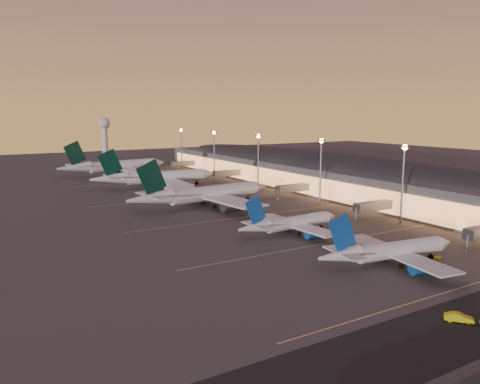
{
  "coord_description": "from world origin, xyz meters",
  "views": [
    {
      "loc": [
        -84.93,
        -100.59,
        35.75
      ],
      "look_at": [
        2.0,
        45.0,
        7.0
      ],
      "focal_mm": 35.0,
      "sensor_mm": 36.0,
      "label": 1
    }
  ],
  "objects_px": {
    "airliner_narrow_north": "(290,223)",
    "radar_tower": "(104,131)",
    "airliner_wide_near": "(203,194)",
    "baggage_tug_b": "(437,260)",
    "service_van_b": "(459,317)",
    "airliner_wide_mid": "(156,177)",
    "airliner_wide_far": "(115,166)",
    "airliner_narrow_south": "(389,251)"
  },
  "relations": [
    {
      "from": "airliner_wide_near",
      "to": "service_van_b",
      "type": "distance_m",
      "value": 112.3
    },
    {
      "from": "service_van_b",
      "to": "radar_tower",
      "type": "bearing_deg",
      "value": 46.84
    },
    {
      "from": "airliner_narrow_south",
      "to": "airliner_wide_far",
      "type": "bearing_deg",
      "value": 100.49
    },
    {
      "from": "airliner_wide_near",
      "to": "service_van_b",
      "type": "xyz_separation_m",
      "value": [
        -6.42,
        -112.03,
        -4.3
      ]
    },
    {
      "from": "airliner_wide_mid",
      "to": "baggage_tug_b",
      "type": "distance_m",
      "value": 144.53
    },
    {
      "from": "airliner_narrow_north",
      "to": "airliner_wide_mid",
      "type": "bearing_deg",
      "value": 88.57
    },
    {
      "from": "airliner_wide_near",
      "to": "airliner_wide_far",
      "type": "relative_size",
      "value": 0.95
    },
    {
      "from": "airliner_wide_near",
      "to": "service_van_b",
      "type": "bearing_deg",
      "value": -99.39
    },
    {
      "from": "airliner_narrow_north",
      "to": "airliner_wide_far",
      "type": "height_order",
      "value": "airliner_wide_far"
    },
    {
      "from": "airliner_wide_near",
      "to": "airliner_wide_mid",
      "type": "height_order",
      "value": "airliner_wide_near"
    },
    {
      "from": "airliner_narrow_north",
      "to": "radar_tower",
      "type": "bearing_deg",
      "value": 84.25
    },
    {
      "from": "airliner_narrow_south",
      "to": "radar_tower",
      "type": "relative_size",
      "value": 1.19
    },
    {
      "from": "radar_tower",
      "to": "airliner_wide_near",
      "type": "bearing_deg",
      "value": -94.77
    },
    {
      "from": "airliner_wide_mid",
      "to": "airliner_wide_far",
      "type": "distance_m",
      "value": 55.0
    },
    {
      "from": "airliner_wide_near",
      "to": "baggage_tug_b",
      "type": "height_order",
      "value": "airliner_wide_near"
    },
    {
      "from": "airliner_wide_near",
      "to": "radar_tower",
      "type": "relative_size",
      "value": 1.9
    },
    {
      "from": "radar_tower",
      "to": "service_van_b",
      "type": "xyz_separation_m",
      "value": [
        -23.35,
        -314.7,
        -21.08
      ]
    },
    {
      "from": "airliner_narrow_south",
      "to": "airliner_wide_mid",
      "type": "relative_size",
      "value": 0.63
    },
    {
      "from": "baggage_tug_b",
      "to": "airliner_wide_mid",
      "type": "bearing_deg",
      "value": 64.31
    },
    {
      "from": "airliner_wide_mid",
      "to": "airliner_narrow_south",
      "type": "bearing_deg",
      "value": -84.83
    },
    {
      "from": "radar_tower",
      "to": "baggage_tug_b",
      "type": "height_order",
      "value": "radar_tower"
    },
    {
      "from": "airliner_wide_far",
      "to": "service_van_b",
      "type": "bearing_deg",
      "value": -99.94
    },
    {
      "from": "airliner_narrow_north",
      "to": "airliner_narrow_south",
      "type": "bearing_deg",
      "value": -88.74
    },
    {
      "from": "airliner_narrow_north",
      "to": "airliner_wide_near",
      "type": "height_order",
      "value": "airliner_wide_near"
    },
    {
      "from": "airliner_narrow_north",
      "to": "radar_tower",
      "type": "height_order",
      "value": "radar_tower"
    },
    {
      "from": "airliner_narrow_north",
      "to": "service_van_b",
      "type": "xyz_separation_m",
      "value": [
        -10.48,
        -62.5,
        -2.57
      ]
    },
    {
      "from": "airliner_wide_near",
      "to": "airliner_wide_far",
      "type": "xyz_separation_m",
      "value": [
        -2.64,
        109.53,
        0.29
      ]
    },
    {
      "from": "radar_tower",
      "to": "baggage_tug_b",
      "type": "xyz_separation_m",
      "value": [
        2.38,
        -291.34,
        -21.37
      ]
    },
    {
      "from": "airliner_wide_near",
      "to": "airliner_wide_mid",
      "type": "distance_m",
      "value": 54.71
    },
    {
      "from": "airliner_wide_mid",
      "to": "airliner_narrow_north",
      "type": "bearing_deg",
      "value": -85.51
    },
    {
      "from": "airliner_wide_mid",
      "to": "baggage_tug_b",
      "type": "height_order",
      "value": "airliner_wide_mid"
    },
    {
      "from": "airliner_narrow_north",
      "to": "airliner_wide_near",
      "type": "bearing_deg",
      "value": 91.86
    },
    {
      "from": "airliner_narrow_south",
      "to": "radar_tower",
      "type": "distance_m",
      "value": 288.13
    },
    {
      "from": "airliner_wide_far",
      "to": "baggage_tug_b",
      "type": "bearing_deg",
      "value": -92.65
    },
    {
      "from": "airliner_wide_near",
      "to": "airliner_wide_mid",
      "type": "xyz_separation_m",
      "value": [
        1.52,
        54.68,
        -0.04
      ]
    },
    {
      "from": "airliner_wide_mid",
      "to": "service_van_b",
      "type": "relative_size",
      "value": 12.76
    },
    {
      "from": "airliner_narrow_south",
      "to": "baggage_tug_b",
      "type": "distance_m",
      "value": 13.69
    },
    {
      "from": "airliner_narrow_south",
      "to": "service_van_b",
      "type": "bearing_deg",
      "value": -107.64
    },
    {
      "from": "baggage_tug_b",
      "to": "airliner_wide_far",
      "type": "bearing_deg",
      "value": 63.55
    },
    {
      "from": "airliner_narrow_south",
      "to": "airliner_narrow_north",
      "type": "height_order",
      "value": "airliner_narrow_south"
    },
    {
      "from": "airliner_wide_mid",
      "to": "baggage_tug_b",
      "type": "bearing_deg",
      "value": -79.83
    },
    {
      "from": "airliner_narrow_south",
      "to": "airliner_narrow_north",
      "type": "xyz_separation_m",
      "value": [
        -2.51,
        35.16,
        -0.19
      ]
    }
  ]
}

